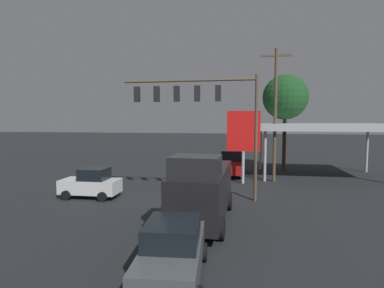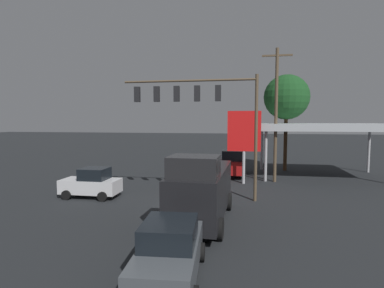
{
  "view_description": "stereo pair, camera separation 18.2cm",
  "coord_description": "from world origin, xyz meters",
  "px_view_note": "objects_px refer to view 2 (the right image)",
  "views": [
    {
      "loc": [
        -3.23,
        17.26,
        5.11
      ],
      "look_at": [
        0.0,
        -2.0,
        3.56
      ],
      "focal_mm": 28.0,
      "sensor_mm": 36.0,
      "label": 1
    },
    {
      "loc": [
        -3.4,
        17.23,
        5.11
      ],
      "look_at": [
        0.0,
        -2.0,
        3.56
      ],
      "focal_mm": 28.0,
      "sensor_mm": 36.0,
      "label": 2
    }
  ],
  "objects_px": {
    "price_sign": "(244,133)",
    "hatchback_crossing": "(92,183)",
    "sedan_waiting": "(170,251)",
    "traffic_signal_assembly": "(200,104)",
    "utility_pole": "(276,112)",
    "street_tree": "(287,98)",
    "delivery_truck": "(202,189)",
    "pickup_parked": "(232,164)"
  },
  "relations": [
    {
      "from": "price_sign",
      "to": "sedan_waiting",
      "type": "relative_size",
      "value": 1.3
    },
    {
      "from": "price_sign",
      "to": "hatchback_crossing",
      "type": "relative_size",
      "value": 1.53
    },
    {
      "from": "traffic_signal_assembly",
      "to": "delivery_truck",
      "type": "relative_size",
      "value": 1.26
    },
    {
      "from": "traffic_signal_assembly",
      "to": "sedan_waiting",
      "type": "relative_size",
      "value": 1.92
    },
    {
      "from": "utility_pole",
      "to": "sedan_waiting",
      "type": "xyz_separation_m",
      "value": [
        4.79,
        16.51,
        -4.81
      ]
    },
    {
      "from": "traffic_signal_assembly",
      "to": "utility_pole",
      "type": "xyz_separation_m",
      "value": [
        -5.36,
        -6.35,
        -0.39
      ]
    },
    {
      "from": "price_sign",
      "to": "utility_pole",
      "type": "bearing_deg",
      "value": -155.63
    },
    {
      "from": "price_sign",
      "to": "hatchback_crossing",
      "type": "bearing_deg",
      "value": 31.89
    },
    {
      "from": "hatchback_crossing",
      "to": "pickup_parked",
      "type": "xyz_separation_m",
      "value": [
        -8.87,
        -9.61,
        0.16
      ]
    },
    {
      "from": "hatchback_crossing",
      "to": "street_tree",
      "type": "xyz_separation_m",
      "value": [
        -14.04,
        -13.34,
        6.45
      ]
    },
    {
      "from": "sedan_waiting",
      "to": "pickup_parked",
      "type": "relative_size",
      "value": 0.86
    },
    {
      "from": "utility_pole",
      "to": "street_tree",
      "type": "distance_m",
      "value": 6.43
    },
    {
      "from": "utility_pole",
      "to": "price_sign",
      "type": "bearing_deg",
      "value": 24.37
    },
    {
      "from": "traffic_signal_assembly",
      "to": "sedan_waiting",
      "type": "distance_m",
      "value": 11.42
    },
    {
      "from": "traffic_signal_assembly",
      "to": "street_tree",
      "type": "relative_size",
      "value": 0.9
    },
    {
      "from": "hatchback_crossing",
      "to": "street_tree",
      "type": "bearing_deg",
      "value": -137.21
    },
    {
      "from": "pickup_parked",
      "to": "street_tree",
      "type": "xyz_separation_m",
      "value": [
        -5.17,
        -3.73,
        6.28
      ]
    },
    {
      "from": "sedan_waiting",
      "to": "pickup_parked",
      "type": "xyz_separation_m",
      "value": [
        -1.2,
        -18.79,
        0.16
      ]
    },
    {
      "from": "utility_pole",
      "to": "delivery_truck",
      "type": "bearing_deg",
      "value": 67.33
    },
    {
      "from": "price_sign",
      "to": "delivery_truck",
      "type": "xyz_separation_m",
      "value": [
        2.01,
        9.77,
        -2.37
      ]
    },
    {
      "from": "price_sign",
      "to": "sedan_waiting",
      "type": "distance_m",
      "value": 15.82
    },
    {
      "from": "price_sign",
      "to": "pickup_parked",
      "type": "height_order",
      "value": "price_sign"
    },
    {
      "from": "hatchback_crossing",
      "to": "delivery_truck",
      "type": "relative_size",
      "value": 0.56
    },
    {
      "from": "utility_pole",
      "to": "pickup_parked",
      "type": "distance_m",
      "value": 6.3
    },
    {
      "from": "utility_pole",
      "to": "delivery_truck",
      "type": "distance_m",
      "value": 12.52
    },
    {
      "from": "price_sign",
      "to": "delivery_truck",
      "type": "relative_size",
      "value": 0.85
    },
    {
      "from": "traffic_signal_assembly",
      "to": "street_tree",
      "type": "height_order",
      "value": "street_tree"
    },
    {
      "from": "utility_pole",
      "to": "sedan_waiting",
      "type": "distance_m",
      "value": 17.85
    },
    {
      "from": "hatchback_crossing",
      "to": "pickup_parked",
      "type": "height_order",
      "value": "pickup_parked"
    },
    {
      "from": "traffic_signal_assembly",
      "to": "pickup_parked",
      "type": "relative_size",
      "value": 1.65
    },
    {
      "from": "utility_pole",
      "to": "price_sign",
      "type": "distance_m",
      "value": 3.27
    },
    {
      "from": "price_sign",
      "to": "hatchback_crossing",
      "type": "distance_m",
      "value": 12.08
    },
    {
      "from": "price_sign",
      "to": "pickup_parked",
      "type": "bearing_deg",
      "value": -73.17
    },
    {
      "from": "sedan_waiting",
      "to": "street_tree",
      "type": "relative_size",
      "value": 0.47
    },
    {
      "from": "hatchback_crossing",
      "to": "delivery_truck",
      "type": "height_order",
      "value": "delivery_truck"
    },
    {
      "from": "price_sign",
      "to": "street_tree",
      "type": "height_order",
      "value": "street_tree"
    },
    {
      "from": "utility_pole",
      "to": "street_tree",
      "type": "xyz_separation_m",
      "value": [
        -1.58,
        -6.02,
        1.63
      ]
    },
    {
      "from": "utility_pole",
      "to": "delivery_truck",
      "type": "height_order",
      "value": "utility_pole"
    },
    {
      "from": "traffic_signal_assembly",
      "to": "sedan_waiting",
      "type": "xyz_separation_m",
      "value": [
        -0.57,
        10.16,
        -5.2
      ]
    },
    {
      "from": "price_sign",
      "to": "street_tree",
      "type": "xyz_separation_m",
      "value": [
        -4.13,
        -7.17,
        3.33
      ]
    },
    {
      "from": "pickup_parked",
      "to": "street_tree",
      "type": "relative_size",
      "value": 0.54
    },
    {
      "from": "sedan_waiting",
      "to": "delivery_truck",
      "type": "bearing_deg",
      "value": 173.42
    }
  ]
}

